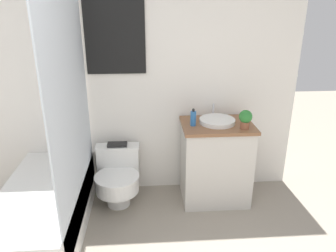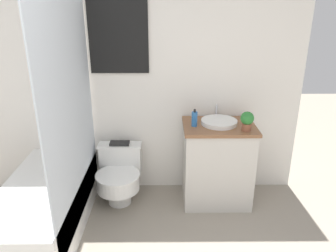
# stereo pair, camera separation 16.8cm
# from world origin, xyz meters

# --- Properties ---
(wall_back) EXTENTS (3.22, 0.07, 2.50)m
(wall_back) POSITION_xyz_m (-0.00, 2.31, 1.26)
(wall_back) COLOR white
(wall_back) RESTS_ON ground_plane
(shower_area) EXTENTS (0.66, 1.43, 1.98)m
(shower_area) POSITION_xyz_m (-0.76, 1.57, 0.28)
(shower_area) COLOR white
(shower_area) RESTS_ON ground_plane
(toilet) EXTENTS (0.43, 0.53, 0.55)m
(toilet) POSITION_xyz_m (-0.19, 2.01, 0.28)
(toilet) COLOR white
(toilet) RESTS_ON ground_plane
(vanity) EXTENTS (0.67, 0.50, 0.81)m
(vanity) POSITION_xyz_m (0.77, 2.02, 0.41)
(vanity) COLOR beige
(vanity) RESTS_ON ground_plane
(sink) EXTENTS (0.34, 0.37, 0.13)m
(sink) POSITION_xyz_m (0.77, 2.04, 0.83)
(sink) COLOR white
(sink) RESTS_ON vanity
(soap_bottle) EXTENTS (0.05, 0.05, 0.16)m
(soap_bottle) POSITION_xyz_m (0.53, 1.99, 0.88)
(soap_bottle) COLOR #2D6BB2
(soap_bottle) RESTS_ON vanity
(potted_plant) EXTENTS (0.12, 0.12, 0.17)m
(potted_plant) POSITION_xyz_m (0.99, 1.88, 0.91)
(potted_plant) COLOR brown
(potted_plant) RESTS_ON vanity
(book_on_tank) EXTENTS (0.19, 0.10, 0.02)m
(book_on_tank) POSITION_xyz_m (-0.19, 2.16, 0.56)
(book_on_tank) COLOR black
(book_on_tank) RESTS_ON toilet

